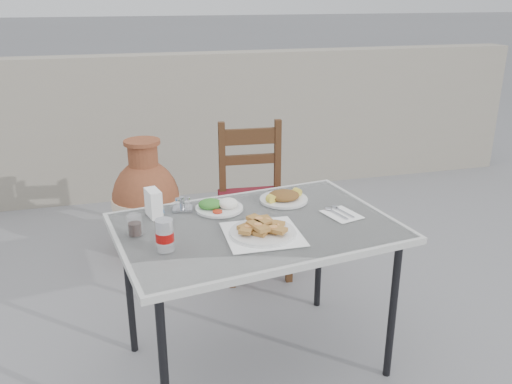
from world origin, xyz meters
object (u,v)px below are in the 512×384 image
object	(u,v)px
soda_can	(165,235)
napkin_holder	(154,203)
salad_rice_plate	(219,206)
cola_glass	(135,226)
chair	(254,197)
cafe_table	(256,235)
condiment_caddy	(183,205)
pide_plate	(263,228)
terracotta_urn	(146,202)
salad_chopped_plate	(284,197)

from	to	relation	value
soda_can	napkin_holder	bearing A→B (deg)	91.66
salad_rice_plate	cola_glass	bearing A→B (deg)	-155.34
cola_glass	chair	xyz separation A→B (m)	(0.76, 0.91, -0.28)
cafe_table	napkin_holder	xyz separation A→B (m)	(-0.42, 0.21, 0.11)
cola_glass	condiment_caddy	distance (m)	0.32
pide_plate	soda_can	world-z (taller)	soda_can
condiment_caddy	terracotta_urn	world-z (taller)	condiment_caddy
cafe_table	salad_rice_plate	xyz separation A→B (m)	(-0.13, 0.21, 0.07)
soda_can	cola_glass	size ratio (longest dim) A/B	1.47
pide_plate	terracotta_urn	bearing A→B (deg)	105.19
terracotta_urn	soda_can	bearing A→B (deg)	-90.60
cola_glass	salad_rice_plate	bearing A→B (deg)	24.66
cafe_table	condiment_caddy	xyz separation A→B (m)	(-0.29, 0.25, 0.07)
pide_plate	terracotta_urn	size ratio (longest dim) A/B	0.41
napkin_holder	salad_chopped_plate	bearing A→B (deg)	-10.02
napkin_holder	salad_rice_plate	bearing A→B (deg)	-12.64
cafe_table	cola_glass	size ratio (longest dim) A/B	14.79
salad_chopped_plate	terracotta_urn	world-z (taller)	terracotta_urn
salad_rice_plate	condiment_caddy	size ratio (longest dim) A/B	2.17
salad_chopped_plate	chair	size ratio (longest dim) A/B	0.25
chair	terracotta_urn	distance (m)	0.76
cafe_table	salad_rice_plate	world-z (taller)	salad_rice_plate
terracotta_urn	cafe_table	bearing A→B (deg)	-73.47
terracotta_urn	salad_rice_plate	bearing A→B (deg)	-76.56
condiment_caddy	napkin_holder	bearing A→B (deg)	-162.93
cola_glass	napkin_holder	world-z (taller)	napkin_holder
salad_chopped_plate	condiment_caddy	size ratio (longest dim) A/B	2.28
terracotta_urn	salad_chopped_plate	bearing A→B (deg)	-61.52
soda_can	condiment_caddy	bearing A→B (deg)	72.82
cafe_table	pide_plate	world-z (taller)	pide_plate
salad_rice_plate	soda_can	world-z (taller)	soda_can
cafe_table	soda_can	bearing A→B (deg)	-159.54
salad_chopped_plate	condiment_caddy	bearing A→B (deg)	178.54
pide_plate	chair	xyz separation A→B (m)	(0.24, 1.04, -0.27)
pide_plate	terracotta_urn	xyz separation A→B (m)	(-0.39, 1.45, -0.39)
cola_glass	condiment_caddy	xyz separation A→B (m)	(0.23, 0.22, -0.02)
pide_plate	salad_chopped_plate	bearing A→B (deg)	59.32
cola_glass	condiment_caddy	bearing A→B (deg)	43.89
napkin_holder	chair	size ratio (longest dim) A/B	0.13
cafe_table	terracotta_urn	size ratio (longest dim) A/B	1.65
chair	soda_can	bearing A→B (deg)	-116.42
salad_rice_plate	cola_glass	xyz separation A→B (m)	(-0.39, -0.18, 0.02)
pide_plate	soda_can	size ratio (longest dim) A/B	2.48
cola_glass	terracotta_urn	bearing A→B (deg)	84.71
soda_can	cola_glass	bearing A→B (deg)	120.54
chair	salad_chopped_plate	bearing A→B (deg)	-88.53
chair	pide_plate	bearing A→B (deg)	-98.55
salad_rice_plate	napkin_holder	world-z (taller)	napkin_holder
chair	terracotta_urn	world-z (taller)	chair
salad_rice_plate	cola_glass	world-z (taller)	cola_glass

